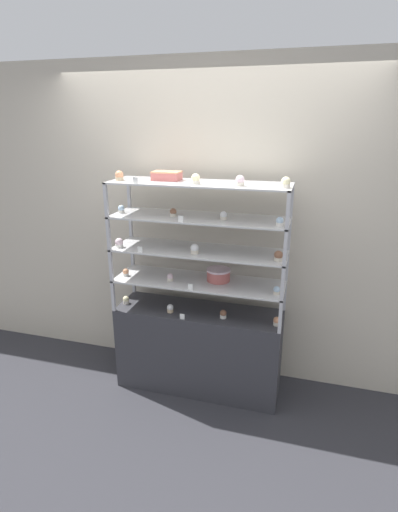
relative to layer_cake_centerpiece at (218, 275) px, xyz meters
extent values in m
plane|color=#2D2D33|center=(-0.14, -0.05, -1.00)|extent=(20.00, 20.00, 0.00)
cube|color=beige|center=(-0.14, 0.30, 0.30)|extent=(8.00, 0.05, 2.60)
cube|color=#333338|center=(-0.14, -0.05, -0.65)|extent=(1.32, 0.41, 0.70)
cube|color=#B7B7BC|center=(-0.79, 0.14, -0.17)|extent=(0.02, 0.02, 0.25)
cube|color=#B7B7BC|center=(0.50, 0.14, -0.17)|extent=(0.02, 0.02, 0.25)
cube|color=#B7B7BC|center=(-0.79, -0.24, -0.17)|extent=(0.02, 0.02, 0.25)
cube|color=#B7B7BC|center=(0.50, -0.24, -0.17)|extent=(0.02, 0.02, 0.25)
cube|color=silver|center=(-0.14, -0.05, -0.05)|extent=(1.32, 0.41, 0.01)
cube|color=#B7B7BC|center=(-0.79, 0.14, 0.08)|extent=(0.02, 0.02, 0.25)
cube|color=#B7B7BC|center=(0.50, 0.14, 0.08)|extent=(0.02, 0.02, 0.25)
cube|color=#B7B7BC|center=(-0.79, -0.24, 0.08)|extent=(0.02, 0.02, 0.25)
cube|color=#B7B7BC|center=(0.50, -0.24, 0.08)|extent=(0.02, 0.02, 0.25)
cube|color=silver|center=(-0.14, -0.05, 0.20)|extent=(1.32, 0.41, 0.01)
cube|color=#B7B7BC|center=(-0.79, 0.14, 0.33)|extent=(0.02, 0.02, 0.25)
cube|color=#B7B7BC|center=(0.50, 0.14, 0.33)|extent=(0.02, 0.02, 0.25)
cube|color=#B7B7BC|center=(-0.79, -0.24, 0.33)|extent=(0.02, 0.02, 0.25)
cube|color=#B7B7BC|center=(0.50, -0.24, 0.33)|extent=(0.02, 0.02, 0.25)
cube|color=silver|center=(-0.14, -0.05, 0.45)|extent=(1.32, 0.41, 0.01)
cube|color=#B7B7BC|center=(-0.79, 0.14, 0.58)|extent=(0.02, 0.02, 0.25)
cube|color=#B7B7BC|center=(0.50, 0.14, 0.58)|extent=(0.02, 0.02, 0.25)
cube|color=#B7B7BC|center=(-0.79, -0.24, 0.58)|extent=(0.02, 0.02, 0.25)
cube|color=#B7B7BC|center=(0.50, -0.24, 0.58)|extent=(0.02, 0.02, 0.25)
cube|color=silver|center=(-0.14, -0.05, 0.70)|extent=(1.32, 0.41, 0.01)
cylinder|color=#C66660|center=(0.00, 0.00, -0.01)|extent=(0.18, 0.18, 0.08)
cylinder|color=silver|center=(0.00, 0.00, 0.04)|extent=(0.18, 0.18, 0.01)
cube|color=#C66660|center=(-0.40, -0.01, 0.74)|extent=(0.20, 0.13, 0.06)
cube|color=#E5996B|center=(-0.40, -0.01, 0.77)|extent=(0.21, 0.14, 0.01)
cylinder|color=beige|center=(-0.75, -0.09, -0.29)|extent=(0.05, 0.05, 0.03)
sphere|color=#F4EAB2|center=(-0.75, -0.09, -0.26)|extent=(0.05, 0.05, 0.05)
cylinder|color=#CCB28C|center=(-0.35, -0.14, -0.29)|extent=(0.05, 0.05, 0.03)
sphere|color=white|center=(-0.35, -0.14, -0.26)|extent=(0.05, 0.05, 0.05)
cylinder|color=white|center=(0.07, -0.12, -0.29)|extent=(0.05, 0.05, 0.03)
sphere|color=#8C5B42|center=(0.07, -0.12, -0.26)|extent=(0.05, 0.05, 0.05)
cylinder|color=beige|center=(0.47, -0.13, -0.29)|extent=(0.05, 0.05, 0.03)
sphere|color=#E5996B|center=(0.47, -0.13, -0.26)|extent=(0.05, 0.05, 0.05)
cube|color=white|center=(-0.22, -0.23, -0.28)|extent=(0.04, 0.00, 0.04)
cylinder|color=white|center=(-0.73, -0.11, -0.04)|extent=(0.05, 0.05, 0.02)
sphere|color=#E5996B|center=(-0.73, -0.11, -0.01)|extent=(0.05, 0.05, 0.05)
cylinder|color=beige|center=(-0.36, -0.11, -0.04)|extent=(0.05, 0.05, 0.02)
sphere|color=silver|center=(-0.36, -0.11, -0.01)|extent=(0.05, 0.05, 0.05)
cylinder|color=beige|center=(0.46, -0.14, -0.04)|extent=(0.05, 0.05, 0.02)
sphere|color=silver|center=(0.46, -0.14, -0.01)|extent=(0.05, 0.05, 0.05)
cube|color=white|center=(-0.16, -0.23, -0.03)|extent=(0.04, 0.00, 0.04)
cylinder|color=white|center=(-0.75, -0.16, 0.22)|extent=(0.06, 0.06, 0.03)
sphere|color=silver|center=(-0.75, -0.16, 0.25)|extent=(0.06, 0.06, 0.06)
cylinder|color=beige|center=(-0.15, -0.14, 0.22)|extent=(0.06, 0.06, 0.03)
sphere|color=white|center=(-0.15, -0.14, 0.25)|extent=(0.06, 0.06, 0.06)
cylinder|color=beige|center=(0.45, -0.14, 0.22)|extent=(0.06, 0.06, 0.03)
sphere|color=#8C5B42|center=(0.45, -0.14, 0.25)|extent=(0.06, 0.06, 0.06)
cube|color=white|center=(-0.54, -0.23, 0.23)|extent=(0.04, 0.00, 0.04)
cylinder|color=white|center=(-0.75, -0.08, 0.47)|extent=(0.05, 0.05, 0.02)
sphere|color=silver|center=(-0.75, -0.08, 0.49)|extent=(0.05, 0.05, 0.05)
cylinder|color=beige|center=(-0.33, -0.08, 0.47)|extent=(0.05, 0.05, 0.02)
sphere|color=#8C5B42|center=(-0.33, -0.08, 0.49)|extent=(0.05, 0.05, 0.05)
cylinder|color=beige|center=(0.05, -0.08, 0.47)|extent=(0.05, 0.05, 0.02)
sphere|color=white|center=(0.05, -0.08, 0.49)|extent=(0.05, 0.05, 0.05)
cylinder|color=white|center=(0.45, -0.15, 0.47)|extent=(0.05, 0.05, 0.02)
sphere|color=silver|center=(0.45, -0.15, 0.49)|extent=(0.05, 0.05, 0.05)
cube|color=white|center=(-0.22, -0.23, 0.48)|extent=(0.04, 0.00, 0.04)
cylinder|color=#CCB28C|center=(-0.73, -0.12, 0.72)|extent=(0.06, 0.06, 0.03)
sphere|color=#E5996B|center=(-0.73, -0.12, 0.75)|extent=(0.06, 0.06, 0.06)
cylinder|color=beige|center=(-0.14, -0.13, 0.72)|extent=(0.06, 0.06, 0.03)
sphere|color=#F4EAB2|center=(-0.14, -0.13, 0.75)|extent=(0.06, 0.06, 0.06)
cylinder|color=beige|center=(0.17, -0.13, 0.72)|extent=(0.06, 0.06, 0.03)
sphere|color=silver|center=(0.17, -0.13, 0.75)|extent=(0.06, 0.06, 0.06)
cylinder|color=beige|center=(0.47, -0.13, 0.72)|extent=(0.06, 0.06, 0.03)
sphere|color=#F4EAB2|center=(0.47, -0.13, 0.75)|extent=(0.06, 0.06, 0.06)
cube|color=white|center=(-0.55, -0.23, 0.73)|extent=(0.04, 0.00, 0.04)
camera|label=1|loc=(0.65, -2.80, 1.12)|focal=28.00mm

